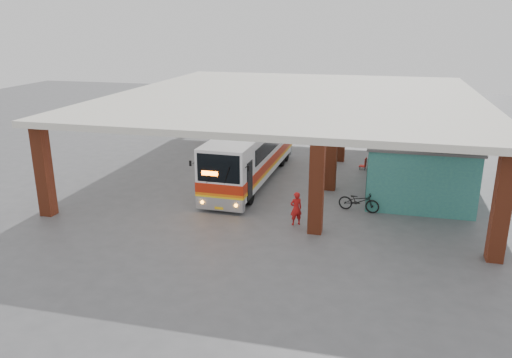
{
  "coord_description": "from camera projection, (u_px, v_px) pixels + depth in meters",
  "views": [
    {
      "loc": [
        5.38,
        -22.98,
        8.74
      ],
      "look_at": [
        -0.39,
        0.0,
        1.24
      ],
      "focal_mm": 35.0,
      "sensor_mm": 36.0,
      "label": 1
    }
  ],
  "objects": [
    {
      "name": "red_chair",
      "position": [
        364.0,
        164.0,
        30.69
      ],
      "size": [
        0.46,
        0.46,
        0.75
      ],
      "rotation": [
        0.0,
        0.0,
        -0.2
      ],
      "color": "red",
      "rests_on": "ground"
    },
    {
      "name": "coach_bus",
      "position": [
        252.0,
        153.0,
        28.27
      ],
      "size": [
        2.66,
        11.37,
        3.29
      ],
      "rotation": [
        0.0,
        0.0,
        -0.03
      ],
      "color": "white",
      "rests_on": "ground"
    },
    {
      "name": "canopy_roof",
      "position": [
        297.0,
        96.0,
        29.67
      ],
      "size": [
        21.0,
        23.0,
        0.3
      ],
      "primitive_type": "cube",
      "color": "silver",
      "rests_on": "brick_columns"
    },
    {
      "name": "shop_building",
      "position": [
        417.0,
        162.0,
        26.62
      ],
      "size": [
        5.2,
        8.2,
        3.11
      ],
      "color": "#2B676B",
      "rests_on": "ground"
    },
    {
      "name": "motorcycle",
      "position": [
        359.0,
        201.0,
        23.9
      ],
      "size": [
        2.06,
        1.02,
        1.04
      ],
      "primitive_type": "imported",
      "rotation": [
        0.0,
        0.0,
        1.39
      ],
      "color": "black",
      "rests_on": "ground"
    },
    {
      "name": "pedestrian",
      "position": [
        296.0,
        208.0,
        22.23
      ],
      "size": [
        0.67,
        0.61,
        1.54
      ],
      "primitive_type": "imported",
      "rotation": [
        0.0,
        0.0,
        3.7
      ],
      "color": "red",
      "rests_on": "ground"
    },
    {
      "name": "brick_columns",
      "position": [
        308.0,
        141.0,
        28.77
      ],
      "size": [
        20.1,
        21.6,
        4.35
      ],
      "color": "brown",
      "rests_on": "ground"
    },
    {
      "name": "ground",
      "position": [
        264.0,
        203.0,
        25.14
      ],
      "size": [
        90.0,
        90.0,
        0.0
      ],
      "primitive_type": "plane",
      "color": "#515154",
      "rests_on": "ground"
    }
  ]
}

